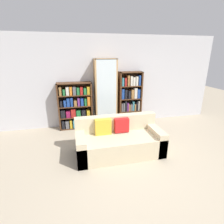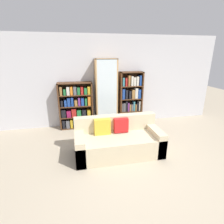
{
  "view_description": "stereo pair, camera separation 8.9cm",
  "coord_description": "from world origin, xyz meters",
  "views": [
    {
      "loc": [
        -1.17,
        -2.79,
        2.17
      ],
      "look_at": [
        -0.19,
        1.41,
        0.71
      ],
      "focal_mm": 28.0,
      "sensor_mm": 36.0,
      "label": 1
    },
    {
      "loc": [
        -1.08,
        -2.81,
        2.17
      ],
      "look_at": [
        -0.19,
        1.41,
        0.71
      ],
      "focal_mm": 28.0,
      "sensor_mm": 36.0,
      "label": 2
    }
  ],
  "objects": [
    {
      "name": "bookshelf_right",
      "position": [
        0.59,
        2.29,
        0.79
      ],
      "size": [
        0.72,
        0.32,
        1.64
      ],
      "color": "#4C2D19",
      "rests_on": "ground"
    },
    {
      "name": "couch",
      "position": [
        -0.23,
        0.61,
        0.29
      ],
      "size": [
        1.9,
        0.86,
        0.81
      ],
      "color": "beige",
      "rests_on": "ground"
    },
    {
      "name": "ground_plane",
      "position": [
        0.0,
        0.0,
        0.0
      ],
      "size": [
        16.0,
        16.0,
        0.0
      ],
      "primitive_type": "plane",
      "color": "tan"
    },
    {
      "name": "display_cabinet",
      "position": [
        -0.19,
        2.27,
        1.01
      ],
      "size": [
        0.65,
        0.36,
        2.03
      ],
      "color": "tan",
      "rests_on": "ground"
    },
    {
      "name": "wall_back",
      "position": [
        0.0,
        2.49,
        1.35
      ],
      "size": [
        6.9,
        0.06,
        2.7
      ],
      "color": "silver",
      "rests_on": "ground"
    },
    {
      "name": "wine_bottle",
      "position": [
        0.26,
        1.76,
        0.14
      ],
      "size": [
        0.07,
        0.07,
        0.35
      ],
      "color": "black",
      "rests_on": "ground"
    },
    {
      "name": "bookshelf_left",
      "position": [
        -1.11,
        2.29,
        0.66
      ],
      "size": [
        0.98,
        0.32,
        1.38
      ],
      "color": "#4C2D19",
      "rests_on": "ground"
    }
  ]
}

